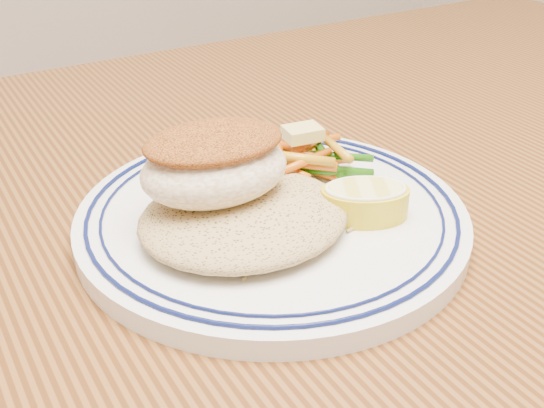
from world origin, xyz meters
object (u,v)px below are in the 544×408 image
Objects in this scene: dining_table at (240,363)px; lemon_wedge at (365,200)px; rice_pilaf at (244,213)px; plate at (272,217)px; vegetable_pile at (305,157)px; fish_fillet at (214,162)px.

lemon_wedge is (0.09, -0.02, 0.12)m from dining_table.
rice_pilaf is (0.01, 0.00, 0.13)m from dining_table.
plate is 0.07m from lemon_wedge.
rice_pilaf is at bearing -148.04° from vegetable_pile.
fish_fillet reaches higher than vegetable_pile.
lemon_wedge is (0.09, -0.04, -0.03)m from fish_fillet.
dining_table is at bearing 164.94° from lemon_wedge.
plate is 0.04m from rice_pilaf.
lemon_wedge reaches higher than plate.
dining_table is 0.16m from vegetable_pile.
fish_fillet is (-0.01, 0.02, 0.03)m from rice_pilaf.
vegetable_pile reaches higher than plate.
lemon_wedge is (0.08, -0.03, -0.00)m from rice_pilaf.
dining_table is at bearing -80.51° from fish_fillet.
rice_pilaf is 1.36× the size of fish_fillet.
dining_table is 0.15m from lemon_wedge.
plate is 2.81× the size of vegetable_pile.
dining_table is 0.13m from rice_pilaf.
lemon_wedge is (-0.00, -0.08, -0.00)m from vegetable_pile.
plate is at bearing 24.80° from rice_pilaf.
fish_fillet reaches higher than lemon_wedge.
fish_fillet is (-0.00, 0.02, 0.16)m from dining_table.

